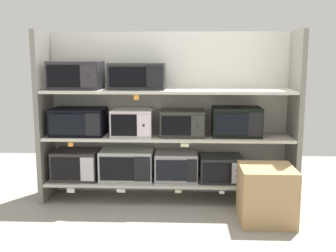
# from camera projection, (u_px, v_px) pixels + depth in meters

# --- Properties ---
(ground) EXTENTS (6.57, 6.00, 0.02)m
(ground) POSITION_uv_depth(u_px,v_px,m) (163.00, 240.00, 3.39)
(ground) COLOR gray
(back_panel) EXTENTS (2.77, 0.04, 1.78)m
(back_panel) POSITION_uv_depth(u_px,v_px,m) (169.00, 114.00, 4.48)
(back_panel) COLOR beige
(back_panel) RESTS_ON ground
(upright_left) EXTENTS (0.05, 0.48, 1.78)m
(upright_left) POSITION_uv_depth(u_px,v_px,m) (45.00, 116.00, 4.28)
(upright_left) COLOR gray
(upright_left) RESTS_ON ground
(upright_right) EXTENTS (0.05, 0.48, 1.78)m
(upright_right) POSITION_uv_depth(u_px,v_px,m) (295.00, 118.00, 4.17)
(upright_right) COLOR gray
(upright_right) RESTS_ON ground
(shelf_0) EXTENTS (2.57, 0.48, 0.03)m
(shelf_0) POSITION_uv_depth(u_px,v_px,m) (168.00, 181.00, 4.34)
(shelf_0) COLOR beige
(shelf_0) RESTS_ON ground
(microwave_0) EXTENTS (0.47, 0.39, 0.31)m
(microwave_0) POSITION_uv_depth(u_px,v_px,m) (77.00, 164.00, 4.35)
(microwave_0) COLOR #352E31
(microwave_0) RESTS_ON shelf_0
(microwave_1) EXTENTS (0.56, 0.37, 0.32)m
(microwave_1) POSITION_uv_depth(u_px,v_px,m) (127.00, 164.00, 4.33)
(microwave_1) COLOR #B1BAB8
(microwave_1) RESTS_ON shelf_0
(microwave_2) EXTENTS (0.45, 0.36, 0.30)m
(microwave_2) POSITION_uv_depth(u_px,v_px,m) (176.00, 166.00, 4.31)
(microwave_2) COLOR #A5A2AB
(microwave_2) RESTS_ON shelf_0
(microwave_3) EXTENTS (0.44, 0.39, 0.27)m
(microwave_3) POSITION_uv_depth(u_px,v_px,m) (221.00, 168.00, 4.29)
(microwave_3) COLOR #2A2B2C
(microwave_3) RESTS_ON shelf_0
(price_tag_0) EXTENTS (0.08, 0.00, 0.05)m
(price_tag_0) POSITION_uv_depth(u_px,v_px,m) (71.00, 191.00, 4.15)
(price_tag_0) COLOR white
(price_tag_1) EXTENTS (0.09, 0.00, 0.04)m
(price_tag_1) POSITION_uv_depth(u_px,v_px,m) (121.00, 191.00, 4.13)
(price_tag_1) COLOR white
(price_tag_2) EXTENTS (0.07, 0.00, 0.03)m
(price_tag_2) POSITION_uv_depth(u_px,v_px,m) (178.00, 191.00, 4.10)
(price_tag_2) COLOR beige
(price_tag_3) EXTENTS (0.05, 0.00, 0.04)m
(price_tag_3) POSITION_uv_depth(u_px,v_px,m) (222.00, 192.00, 4.08)
(price_tag_3) COLOR white
(shelf_1) EXTENTS (2.57, 0.48, 0.03)m
(shelf_1) POSITION_uv_depth(u_px,v_px,m) (168.00, 137.00, 4.26)
(shelf_1) COLOR beige
(microwave_4) EXTENTS (0.56, 0.39, 0.28)m
(microwave_4) POSITION_uv_depth(u_px,v_px,m) (79.00, 122.00, 4.27)
(microwave_4) COLOR black
(microwave_4) RESTS_ON shelf_1
(microwave_5) EXTENTS (0.42, 0.41, 0.28)m
(microwave_5) POSITION_uv_depth(u_px,v_px,m) (133.00, 122.00, 4.25)
(microwave_5) COLOR silver
(microwave_5) RESTS_ON shelf_1
(microwave_6) EXTENTS (0.45, 0.39, 0.27)m
(microwave_6) POSITION_uv_depth(u_px,v_px,m) (182.00, 123.00, 4.22)
(microwave_6) COLOR #32332D
(microwave_6) RESTS_ON shelf_1
(microwave_7) EXTENTS (0.50, 0.35, 0.30)m
(microwave_7) POSITION_uv_depth(u_px,v_px,m) (237.00, 122.00, 4.20)
(microwave_7) COLOR black
(microwave_7) RESTS_ON shelf_1
(price_tag_4) EXTENTS (0.05, 0.00, 0.04)m
(price_tag_4) POSITION_uv_depth(u_px,v_px,m) (71.00, 145.00, 4.07)
(price_tag_4) COLOR orange
(price_tag_5) EXTENTS (0.08, 0.00, 0.03)m
(price_tag_5) POSITION_uv_depth(u_px,v_px,m) (185.00, 145.00, 4.02)
(price_tag_5) COLOR beige
(shelf_2) EXTENTS (2.57, 0.48, 0.03)m
(shelf_2) POSITION_uv_depth(u_px,v_px,m) (168.00, 91.00, 4.18)
(shelf_2) COLOR beige
(microwave_8) EXTENTS (0.53, 0.38, 0.29)m
(microwave_8) POSITION_uv_depth(u_px,v_px,m) (76.00, 75.00, 4.19)
(microwave_8) COLOR #2E2C30
(microwave_8) RESTS_ON shelf_2
(microwave_9) EXTENTS (0.58, 0.34, 0.27)m
(microwave_9) POSITION_uv_depth(u_px,v_px,m) (137.00, 76.00, 4.16)
(microwave_9) COLOR #2A2D2B
(microwave_9) RESTS_ON shelf_2
(price_tag_6) EXTENTS (0.05, 0.00, 0.05)m
(price_tag_6) POSITION_uv_depth(u_px,v_px,m) (136.00, 97.00, 3.96)
(price_tag_6) COLOR orange
(shipping_carton) EXTENTS (0.49, 0.49, 0.52)m
(shipping_carton) POSITION_uv_depth(u_px,v_px,m) (266.00, 194.00, 3.74)
(shipping_carton) COLOR tan
(shipping_carton) RESTS_ON ground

